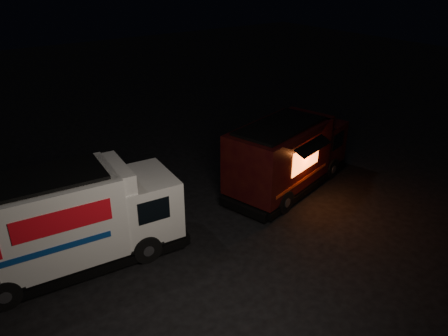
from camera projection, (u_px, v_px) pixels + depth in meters
ground at (210, 241)px, 14.31m from camera, size 80.00×80.00×0.00m
white_truck at (69, 220)px, 12.66m from camera, size 6.92×2.90×3.05m
red_truck at (289, 153)px, 17.22m from camera, size 6.54×3.78×2.87m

